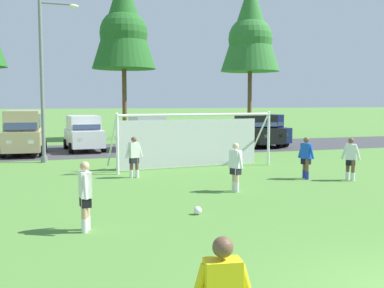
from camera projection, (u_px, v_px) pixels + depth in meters
The scene contains 18 objects.
ground_plane at pixel (171, 168), 20.97m from camera, with size 400.00×400.00×0.00m, color #518438.
parking_lot_strip at pixel (134, 149), 29.42m from camera, with size 52.00×8.40×0.01m, color #3D3D3F.
soccer_ball at pixel (198, 210), 12.31m from camera, with size 0.22×0.22×0.22m.
soccer_goal at pixel (191, 139), 21.17m from camera, with size 7.56×2.58×2.57m.
player_striker_near at pixel (85, 196), 10.66m from camera, with size 0.28×0.74×1.64m.
player_defender_far at pixel (306, 158), 17.96m from camera, with size 0.41×0.71×1.64m.
player_winger_left at pixel (236, 167), 15.41m from camera, with size 0.37×0.74×1.64m.
player_winger_right at pixel (351, 159), 17.62m from camera, with size 0.56×0.60×1.64m.
player_trailing_back at pixel (134, 157), 18.25m from camera, with size 0.75×0.34×1.64m.
parked_car_slot_center_left at pixel (25, 131), 26.32m from camera, with size 2.43×4.92×2.52m.
parked_car_slot_center at pixel (84, 133), 28.45m from camera, with size 2.32×4.69×2.16m.
parked_car_slot_center_right at pixel (147, 132), 28.87m from camera, with size 2.18×4.62×2.16m.
parked_car_slot_right at pixel (195, 135), 29.86m from camera, with size 2.15×4.26×1.72m.
parked_car_slot_far_right at pixel (256, 130), 31.18m from camera, with size 2.20×4.63×2.16m.
parked_car_slot_end at pixel (263, 129), 31.84m from camera, with size 2.17×4.62×2.16m.
tree_mid_left at pixel (123, 22), 36.53m from camera, with size 5.09×5.09×13.56m.
tree_center_back at pixel (250, 28), 39.70m from camera, with size 5.09×5.09×13.58m.
street_lamp at pixel (45, 80), 22.66m from camera, with size 2.00×0.32×7.91m.
Camera 1 is at (-5.57, -5.04, 3.00)m, focal length 43.10 mm.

